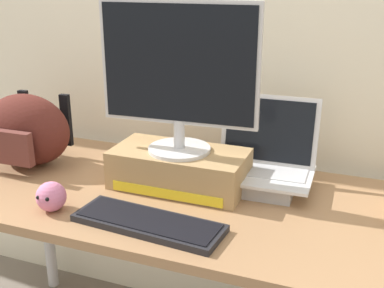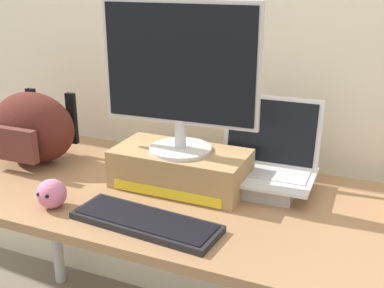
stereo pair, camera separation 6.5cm
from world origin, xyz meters
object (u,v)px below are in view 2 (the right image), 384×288
at_px(open_laptop, 264,172).
at_px(messenger_backpack, 33,128).
at_px(desktop_monitor, 180,75).
at_px(external_keyboard, 146,222).
at_px(toner_box_yellow, 181,168).
at_px(plush_toy, 52,194).

xyz_separation_m(open_laptop, messenger_backpack, (-0.86, -0.11, 0.07)).
height_order(desktop_monitor, open_laptop, desktop_monitor).
relative_size(open_laptop, external_keyboard, 0.75).
xyz_separation_m(toner_box_yellow, external_keyboard, (0.02, -0.28, -0.05)).
distance_m(desktop_monitor, messenger_backpack, 0.65).
relative_size(toner_box_yellow, open_laptop, 1.32).
bearing_deg(toner_box_yellow, plush_toy, -134.70).
bearing_deg(external_keyboard, open_laptop, 62.13).
height_order(toner_box_yellow, external_keyboard, toner_box_yellow).
xyz_separation_m(desktop_monitor, open_laptop, (0.26, 0.10, -0.32)).
bearing_deg(external_keyboard, desktop_monitor, 98.67).
bearing_deg(open_laptop, messenger_backpack, -174.38).
height_order(desktop_monitor, external_keyboard, desktop_monitor).
relative_size(desktop_monitor, plush_toy, 5.62).
bearing_deg(plush_toy, toner_box_yellow, 45.30).
relative_size(toner_box_yellow, plush_toy, 4.85).
bearing_deg(desktop_monitor, toner_box_yellow, 91.27).
bearing_deg(messenger_backpack, toner_box_yellow, 0.31).
distance_m(desktop_monitor, open_laptop, 0.42).
height_order(external_keyboard, messenger_backpack, messenger_backpack).
bearing_deg(messenger_backpack, plush_toy, -44.26).
bearing_deg(plush_toy, external_keyboard, 2.86).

